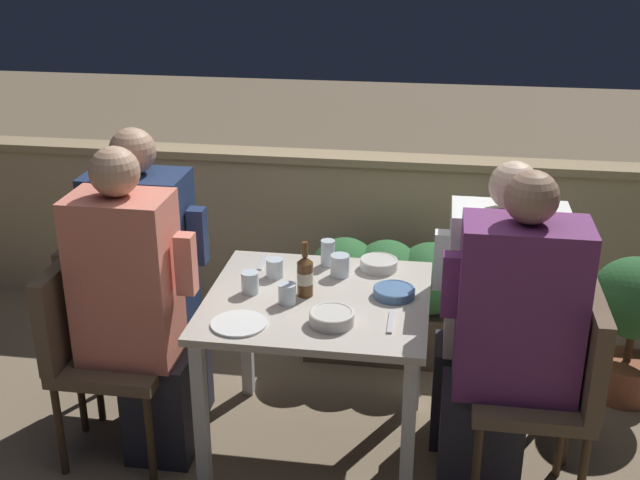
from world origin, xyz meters
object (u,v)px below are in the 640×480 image
Objects in this scene: person_navy_jumper at (151,279)px; potted_plant at (634,315)px; chair_left_far at (112,306)px; chair_right_near at (558,377)px; person_purple_stripe at (508,341)px; person_white_polo at (493,311)px; beer_bottle at (305,275)px; chair_right_far at (540,337)px; chair_left_near at (94,339)px; person_coral_top at (136,309)px.

potted_plant is (2.11, 0.47, -0.24)m from person_navy_jumper.
chair_right_near is (1.87, -0.30, 0.00)m from chair_left_far.
person_purple_stripe reaches higher than person_white_polo.
person_purple_stripe is at bearing 180.00° from chair_right_near.
person_white_polo is 0.78m from beer_bottle.
chair_right_far reaches higher than potted_plant.
chair_left_far is 0.24m from person_navy_jumper.
person_navy_jumper is at bearing 169.97° from chair_right_near.
person_navy_jumper is at bearing -179.76° from person_white_polo.
person_white_polo is at bearing 10.48° from chair_left_near.
chair_right_near is 0.68× the size of person_white_polo.
chair_right_far is at bearing 0.19° from chair_left_far.
chair_left_far is 1.70m from person_purple_stripe.
beer_bottle reaches higher than chair_left_far.
person_coral_top is at bearing -166.92° from beer_bottle.
person_coral_top reaches higher than beer_bottle.
chair_left_near is 0.90m from beer_bottle.
person_purple_stripe reaches higher than chair_right_far.
chair_left_far is 2.36m from potted_plant.
chair_right_near is at bearing -119.88° from potted_plant.
chair_left_far and chair_right_far have the same top height.
person_coral_top is 0.29m from person_navy_jumper.
person_navy_jumper reaches higher than chair_right_near.
person_purple_stripe is 1.54× the size of chair_right_far.
chair_left_near is 1.00× the size of chair_left_far.
person_purple_stripe is (1.67, -0.30, 0.14)m from chair_left_far.
beer_bottle is at bearing -156.82° from potted_plant.
person_purple_stripe is at bearing -83.22° from person_white_polo.
chair_right_near is 0.65× the size of person_purple_stripe.
chair_left_far is 1.83m from chair_right_far.
person_white_polo is at bearing -180.00° from chair_right_far.
chair_right_near is at bearing -9.21° from beer_bottle.
person_coral_top reaches higher than chair_left_near.
chair_right_far is 0.22m from person_white_polo.
chair_right_far is at bearing 0.00° from person_white_polo.
person_coral_top reaches higher than chair_right_far.
person_white_polo reaches higher than beer_bottle.
person_navy_jumper is 1.06× the size of person_white_polo.
person_coral_top is 5.85× the size of beer_bottle.
potted_plant is at bearing 20.13° from person_coral_top.
chair_right_far is at bearing 9.36° from chair_left_near.
potted_plant is at bearing 44.38° from chair_right_far.
person_white_polo is at bearing 11.88° from person_coral_top.
chair_left_near and chair_left_far have the same top height.
person_purple_stripe is at bearing -0.25° from chair_left_near.
person_coral_top is 0.68m from beer_bottle.
person_purple_stripe is (-0.19, 0.00, 0.14)m from chair_right_near.
chair_right_far is (0.16, 0.30, -0.14)m from person_purple_stripe.
person_navy_jumper is 1.56× the size of chair_right_far.
person_coral_top is 1.06× the size of person_white_polo.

